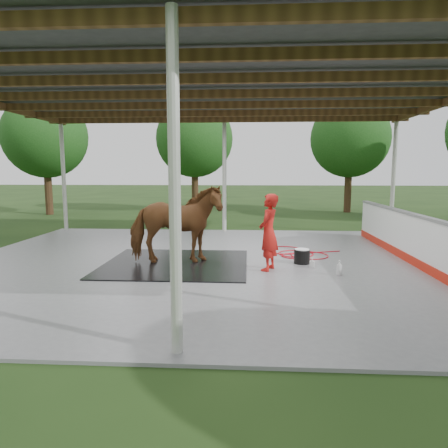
# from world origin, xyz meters

# --- Properties ---
(ground) EXTENTS (100.00, 100.00, 0.00)m
(ground) POSITION_xyz_m (0.00, 0.00, 0.00)
(ground) COLOR #1E3814
(concrete_slab) EXTENTS (12.00, 10.00, 0.05)m
(concrete_slab) POSITION_xyz_m (0.00, 0.00, 0.03)
(concrete_slab) COLOR slate
(concrete_slab) RESTS_ON ground
(pavilion_structure) EXTENTS (12.60, 10.60, 4.05)m
(pavilion_structure) POSITION_xyz_m (0.00, -0.00, 3.97)
(pavilion_structure) COLOR beige
(pavilion_structure) RESTS_ON ground
(dasher_board) EXTENTS (0.16, 8.00, 1.15)m
(dasher_board) POSITION_xyz_m (4.60, 0.00, 0.59)
(dasher_board) COLOR red
(dasher_board) RESTS_ON concrete_slab
(tree_belt) EXTENTS (28.00, 28.00, 5.80)m
(tree_belt) POSITION_xyz_m (0.30, 0.90, 3.79)
(tree_belt) COLOR #382314
(tree_belt) RESTS_ON ground
(rubber_mat) EXTENTS (3.22, 3.02, 0.02)m
(rubber_mat) POSITION_xyz_m (-0.81, -0.29, 0.06)
(rubber_mat) COLOR black
(rubber_mat) RESTS_ON concrete_slab
(horse) EXTENTS (2.21, 1.23, 1.77)m
(horse) POSITION_xyz_m (-0.81, -0.29, 0.96)
(horse) COLOR brown
(horse) RESTS_ON rubber_mat
(handler) EXTENTS (0.58, 0.70, 1.64)m
(handler) POSITION_xyz_m (1.26, -0.73, 0.87)
(handler) COLOR red
(handler) RESTS_ON concrete_slab
(wash_bucket) EXTENTS (0.36, 0.36, 0.34)m
(wash_bucket) POSITION_xyz_m (2.06, -0.07, 0.22)
(wash_bucket) COLOR black
(wash_bucket) RESTS_ON concrete_slab
(soap_bottle_a) EXTENTS (0.14, 0.14, 0.31)m
(soap_bottle_a) POSITION_xyz_m (2.68, -1.07, 0.20)
(soap_bottle_a) COLOR silver
(soap_bottle_a) RESTS_ON concrete_slab
(soap_bottle_b) EXTENTS (0.12, 0.12, 0.22)m
(soap_bottle_b) POSITION_xyz_m (2.24, -0.46, 0.16)
(soap_bottle_b) COLOR #338CD8
(soap_bottle_b) RESTS_ON concrete_slab
(hose_coil) EXTENTS (1.99, 1.63, 0.02)m
(hose_coil) POSITION_xyz_m (2.04, 1.03, 0.06)
(hose_coil) COLOR red
(hose_coil) RESTS_ON concrete_slab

